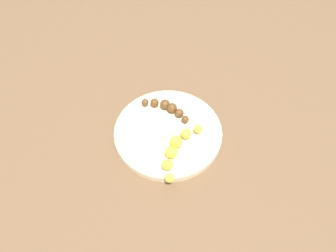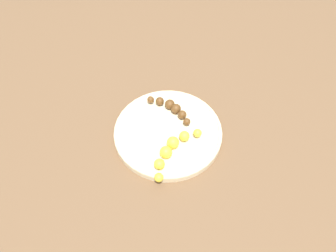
# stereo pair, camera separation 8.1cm
# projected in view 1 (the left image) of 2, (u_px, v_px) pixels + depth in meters

# --- Properties ---
(ground_plane) EXTENTS (2.40, 2.40, 0.00)m
(ground_plane) POSITION_uv_depth(u_px,v_px,m) (168.00, 134.00, 0.84)
(ground_plane) COLOR brown
(fruit_bowl) EXTENTS (0.30, 0.30, 0.02)m
(fruit_bowl) POSITION_uv_depth(u_px,v_px,m) (168.00, 132.00, 0.83)
(fruit_bowl) COLOR beige
(fruit_bowl) RESTS_ON ground_plane
(banana_yellow) EXTENTS (0.16, 0.12, 0.03)m
(banana_yellow) POSITION_uv_depth(u_px,v_px,m) (176.00, 148.00, 0.77)
(banana_yellow) COLOR yellow
(banana_yellow) RESTS_ON fruit_bowl
(banana_overripe) EXTENTS (0.09, 0.13, 0.03)m
(banana_overripe) POSITION_uv_depth(u_px,v_px,m) (167.00, 107.00, 0.85)
(banana_overripe) COLOR #593819
(banana_overripe) RESTS_ON fruit_bowl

